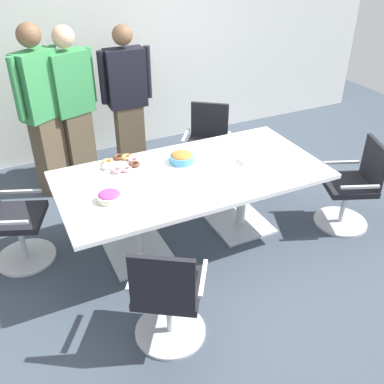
% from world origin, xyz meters
% --- Properties ---
extents(ground_plane, '(10.00, 10.00, 0.01)m').
position_xyz_m(ground_plane, '(0.00, 0.00, -0.01)').
color(ground_plane, '#3D4754').
extents(back_wall, '(8.00, 0.10, 2.80)m').
position_xyz_m(back_wall, '(0.00, 2.40, 1.40)').
color(back_wall, silver).
rests_on(back_wall, ground).
extents(conference_table, '(2.40, 1.20, 0.75)m').
position_xyz_m(conference_table, '(0.00, 0.00, 0.63)').
color(conference_table, white).
rests_on(conference_table, ground).
extents(office_chair_0, '(0.70, 0.70, 0.91)m').
position_xyz_m(office_chair_0, '(1.57, -0.43, 0.41)').
color(office_chair_0, silver).
rests_on(office_chair_0, ground).
extents(office_chair_1, '(0.76, 0.76, 0.91)m').
position_xyz_m(office_chair_1, '(0.68, 1.01, 0.41)').
color(office_chair_1, silver).
rests_on(office_chair_1, ground).
extents(office_chair_2, '(0.70, 0.70, 0.91)m').
position_xyz_m(office_chair_2, '(-1.57, 0.43, 0.41)').
color(office_chair_2, silver).
rests_on(office_chair_2, ground).
extents(office_chair_3, '(0.75, 0.75, 0.91)m').
position_xyz_m(office_chair_3, '(-0.68, -1.01, 0.41)').
color(office_chair_3, silver).
rests_on(office_chair_3, ground).
extents(person_standing_0, '(0.56, 0.42, 1.86)m').
position_xyz_m(person_standing_0, '(-1.01, 1.56, 0.98)').
color(person_standing_0, brown).
rests_on(person_standing_0, ground).
extents(person_standing_1, '(0.60, 0.35, 1.79)m').
position_xyz_m(person_standing_1, '(-0.67, 1.65, 0.94)').
color(person_standing_1, brown).
rests_on(person_standing_1, ground).
extents(person_standing_2, '(0.61, 0.23, 1.75)m').
position_xyz_m(person_standing_2, '(-0.04, 1.66, 0.91)').
color(person_standing_2, brown).
rests_on(person_standing_2, ground).
extents(snack_bowl_candy_mix, '(0.20, 0.20, 0.08)m').
position_xyz_m(snack_bowl_candy_mix, '(-0.80, -0.12, 0.79)').
color(snack_bowl_candy_mix, beige).
rests_on(snack_bowl_candy_mix, conference_table).
extents(snack_bowl_pretzels, '(0.23, 0.23, 0.10)m').
position_xyz_m(snack_bowl_pretzels, '(0.01, 0.24, 0.80)').
color(snack_bowl_pretzels, '#4C9EC6').
rests_on(snack_bowl_pretzels, conference_table).
extents(donut_platter, '(0.37, 0.37, 0.04)m').
position_xyz_m(donut_platter, '(-0.53, 0.41, 0.77)').
color(donut_platter, white).
rests_on(donut_platter, conference_table).
extents(napkin_pile, '(0.14, 0.14, 0.06)m').
position_xyz_m(napkin_pile, '(0.56, -0.03, 0.78)').
color(napkin_pile, white).
rests_on(napkin_pile, conference_table).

